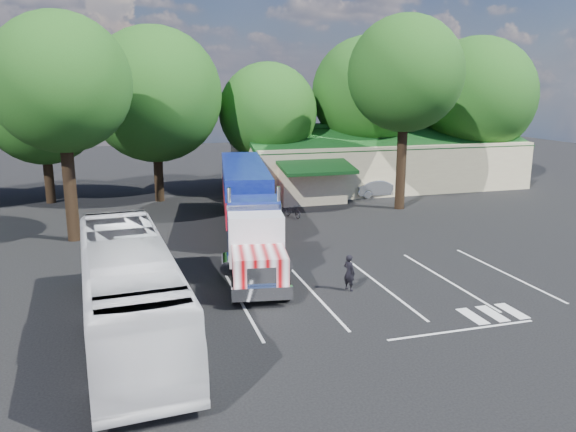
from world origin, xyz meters
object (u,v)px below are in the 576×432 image
object	(u,v)px
semi_truck	(246,198)
woman	(349,272)
tour_bus	(129,289)
silver_sedan	(378,188)
bicycle	(293,211)

from	to	relation	value
semi_truck	woman	world-z (taller)	semi_truck
tour_bus	semi_truck	bearing A→B (deg)	56.01
woman	silver_sedan	distance (m)	21.81
bicycle	silver_sedan	size ratio (longest dim) A/B	0.39
bicycle	tour_bus	size ratio (longest dim) A/B	0.13
semi_truck	woman	distance (m)	10.18
tour_bus	silver_sedan	world-z (taller)	tour_bus
woman	tour_bus	size ratio (longest dim) A/B	0.13
semi_truck	bicycle	world-z (taller)	semi_truck
bicycle	silver_sedan	xyz separation A→B (m)	(8.72, 5.17, 0.26)
woman	tour_bus	distance (m)	9.45
woman	bicycle	distance (m)	14.11
silver_sedan	tour_bus	bearing A→B (deg)	133.33
woman	silver_sedan	xyz separation A→B (m)	(10.40, 19.17, -0.10)
woman	tour_bus	world-z (taller)	tour_bus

